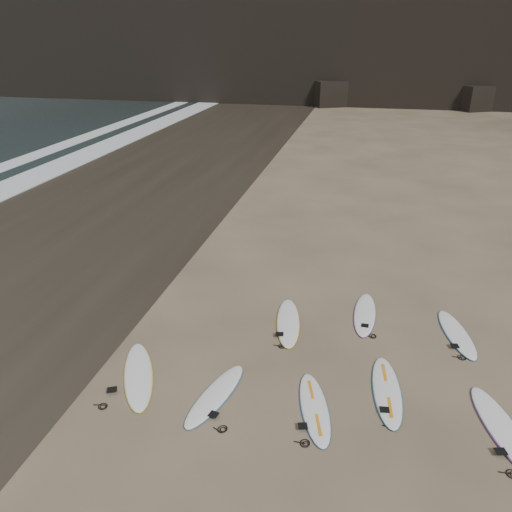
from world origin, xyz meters
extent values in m
plane|color=#897559|center=(0.00, 0.00, 0.00)|extent=(240.00, 240.00, 0.00)
cube|color=#383026|center=(-13.00, 10.00, 0.00)|extent=(12.00, 200.00, 0.01)
cube|color=black|center=(8.00, 45.00, 1.16)|extent=(4.23, 4.46, 2.33)
cube|color=black|center=(-6.00, 45.00, 1.25)|extent=(4.49, 4.76, 2.49)
ellipsoid|color=white|center=(-4.17, -0.79, 0.04)|extent=(1.05, 2.30, 0.08)
ellipsoid|color=white|center=(-2.09, -0.73, 0.04)|extent=(1.08, 2.28, 0.08)
ellipsoid|color=white|center=(-0.64, 0.14, 0.04)|extent=(0.78, 2.41, 0.09)
ellipsoid|color=white|center=(1.52, -0.52, 0.04)|extent=(1.20, 2.53, 0.09)
ellipsoid|color=white|center=(-3.14, 2.39, 0.04)|extent=(0.96, 2.48, 0.09)
ellipsoid|color=white|center=(-1.18, 3.25, 0.04)|extent=(0.61, 2.34, 0.08)
ellipsoid|color=white|center=(1.12, 2.78, 0.04)|extent=(1.01, 2.35, 0.08)
ellipsoid|color=white|center=(-6.05, -0.52, 0.04)|extent=(1.62, 2.51, 0.09)
camera|label=1|loc=(-1.52, -8.76, 7.03)|focal=35.00mm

